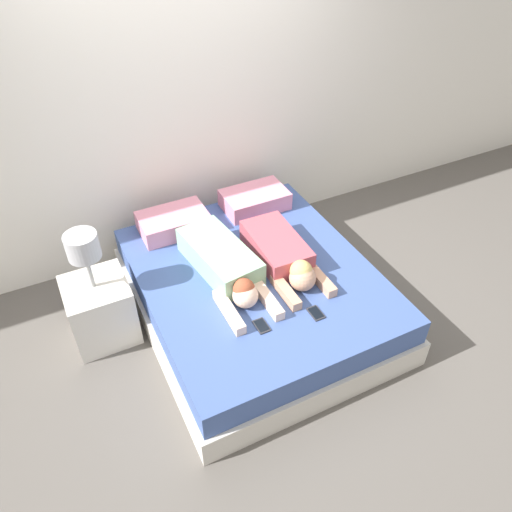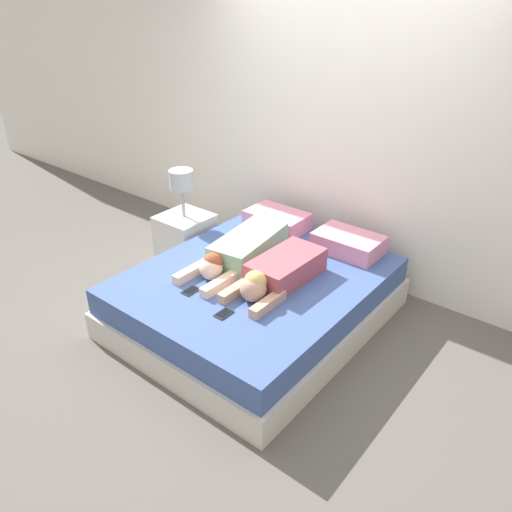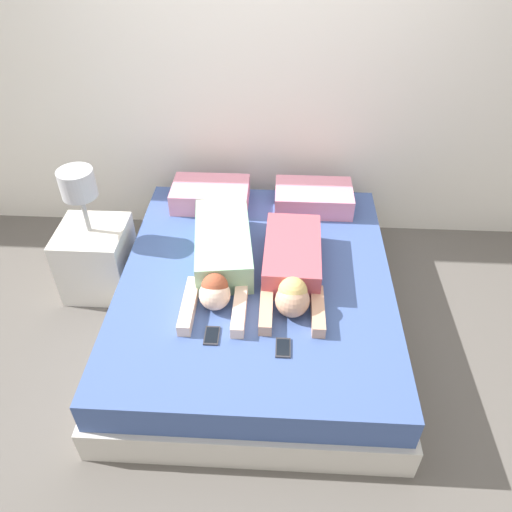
{
  "view_description": "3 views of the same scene",
  "coord_description": "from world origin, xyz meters",
  "px_view_note": "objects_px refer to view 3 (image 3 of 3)",
  "views": [
    {
      "loc": [
        -1.21,
        -2.42,
        2.85
      ],
      "look_at": [
        0.0,
        0.0,
        0.57
      ],
      "focal_mm": 35.0,
      "sensor_mm": 36.0,
      "label": 1
    },
    {
      "loc": [
        2.05,
        -2.54,
        2.36
      ],
      "look_at": [
        0.0,
        0.0,
        0.57
      ],
      "focal_mm": 35.0,
      "sensor_mm": 36.0,
      "label": 2
    },
    {
      "loc": [
        0.12,
        -2.21,
        2.42
      ],
      "look_at": [
        0.0,
        0.0,
        0.57
      ],
      "focal_mm": 35.0,
      "sensor_mm": 36.0,
      "label": 3
    }
  ],
  "objects_px": {
    "person_right": "(292,267)",
    "cell_phone_left": "(212,336)",
    "cell_phone_right": "(283,348)",
    "pillow_head_right": "(313,198)",
    "nightstand": "(96,253)",
    "person_left": "(221,254)",
    "pillow_head_left": "(211,195)",
    "bed": "(256,301)"
  },
  "relations": [
    {
      "from": "pillow_head_right",
      "to": "cell_phone_left",
      "type": "height_order",
      "value": "pillow_head_right"
    },
    {
      "from": "person_left",
      "to": "person_right",
      "type": "xyz_separation_m",
      "value": [
        0.42,
        -0.09,
        -0.0
      ]
    },
    {
      "from": "cell_phone_left",
      "to": "cell_phone_right",
      "type": "bearing_deg",
      "value": -9.33
    },
    {
      "from": "bed",
      "to": "person_right",
      "type": "relative_size",
      "value": 2.25
    },
    {
      "from": "pillow_head_right",
      "to": "person_right",
      "type": "distance_m",
      "value": 0.78
    },
    {
      "from": "pillow_head_right",
      "to": "nightstand",
      "type": "xyz_separation_m",
      "value": [
        -1.46,
        -0.44,
        -0.21
      ]
    },
    {
      "from": "bed",
      "to": "person_left",
      "type": "distance_m",
      "value": 0.38
    },
    {
      "from": "person_right",
      "to": "cell_phone_left",
      "type": "xyz_separation_m",
      "value": [
        -0.42,
        -0.48,
        -0.09
      ]
    },
    {
      "from": "pillow_head_right",
      "to": "cell_phone_right",
      "type": "xyz_separation_m",
      "value": [
        -0.19,
        -1.3,
        -0.07
      ]
    },
    {
      "from": "pillow_head_right",
      "to": "pillow_head_left",
      "type": "bearing_deg",
      "value": 180.0
    },
    {
      "from": "pillow_head_left",
      "to": "person_right",
      "type": "height_order",
      "value": "person_right"
    },
    {
      "from": "bed",
      "to": "pillow_head_right",
      "type": "relative_size",
      "value": 3.68
    },
    {
      "from": "person_right",
      "to": "person_left",
      "type": "bearing_deg",
      "value": 168.2
    },
    {
      "from": "nightstand",
      "to": "bed",
      "type": "bearing_deg",
      "value": -15.67
    },
    {
      "from": "cell_phone_left",
      "to": "nightstand",
      "type": "height_order",
      "value": "nightstand"
    },
    {
      "from": "pillow_head_right",
      "to": "nightstand",
      "type": "height_order",
      "value": "nightstand"
    },
    {
      "from": "bed",
      "to": "cell_phone_left",
      "type": "xyz_separation_m",
      "value": [
        -0.21,
        -0.49,
        0.22
      ]
    },
    {
      "from": "pillow_head_left",
      "to": "pillow_head_right",
      "type": "height_order",
      "value": "same"
    },
    {
      "from": "person_left",
      "to": "bed",
      "type": "bearing_deg",
      "value": -19.14
    },
    {
      "from": "bed",
      "to": "person_right",
      "type": "distance_m",
      "value": 0.37
    },
    {
      "from": "cell_phone_right",
      "to": "nightstand",
      "type": "distance_m",
      "value": 1.53
    },
    {
      "from": "bed",
      "to": "person_right",
      "type": "xyz_separation_m",
      "value": [
        0.21,
        -0.02,
        0.31
      ]
    },
    {
      "from": "pillow_head_right",
      "to": "nightstand",
      "type": "relative_size",
      "value": 0.58
    },
    {
      "from": "person_left",
      "to": "cell_phone_right",
      "type": "relative_size",
      "value": 8.25
    },
    {
      "from": "person_right",
      "to": "pillow_head_left",
      "type": "bearing_deg",
      "value": 126.91
    },
    {
      "from": "person_left",
      "to": "cell_phone_right",
      "type": "distance_m",
      "value": 0.74
    },
    {
      "from": "pillow_head_left",
      "to": "nightstand",
      "type": "bearing_deg",
      "value": -148.83
    },
    {
      "from": "bed",
      "to": "cell_phone_left",
      "type": "height_order",
      "value": "cell_phone_left"
    },
    {
      "from": "bed",
      "to": "person_left",
      "type": "xyz_separation_m",
      "value": [
        -0.21,
        0.07,
        0.31
      ]
    },
    {
      "from": "cell_phone_left",
      "to": "cell_phone_right",
      "type": "distance_m",
      "value": 0.38
    },
    {
      "from": "pillow_head_right",
      "to": "bed",
      "type": "bearing_deg",
      "value": -115.78
    },
    {
      "from": "bed",
      "to": "nightstand",
      "type": "relative_size",
      "value": 2.13
    },
    {
      "from": "person_right",
      "to": "cell_phone_left",
      "type": "relative_size",
      "value": 6.89
    },
    {
      "from": "cell_phone_left",
      "to": "person_right",
      "type": "bearing_deg",
      "value": 48.69
    },
    {
      "from": "person_left",
      "to": "cell_phone_right",
      "type": "bearing_deg",
      "value": -58.66
    },
    {
      "from": "person_left",
      "to": "nightstand",
      "type": "distance_m",
      "value": 0.94
    },
    {
      "from": "bed",
      "to": "cell_phone_left",
      "type": "bearing_deg",
      "value": -112.72
    },
    {
      "from": "cell_phone_right",
      "to": "bed",
      "type": "bearing_deg",
      "value": 107.01
    },
    {
      "from": "bed",
      "to": "pillow_head_left",
      "type": "xyz_separation_m",
      "value": [
        -0.36,
        0.75,
        0.29
      ]
    },
    {
      "from": "person_right",
      "to": "cell_phone_right",
      "type": "height_order",
      "value": "person_right"
    },
    {
      "from": "person_right",
      "to": "cell_phone_left",
      "type": "height_order",
      "value": "person_right"
    },
    {
      "from": "bed",
      "to": "nightstand",
      "type": "distance_m",
      "value": 1.14
    }
  ]
}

